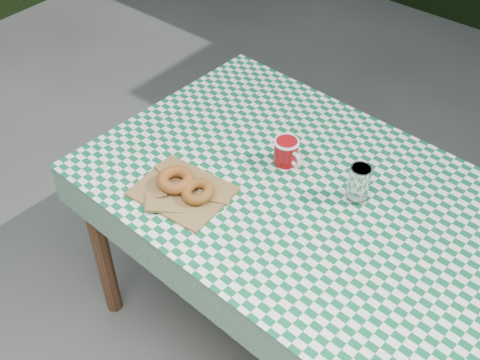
# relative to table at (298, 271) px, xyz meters

# --- Properties ---
(ground) EXTENTS (60.00, 60.00, 0.00)m
(ground) POSITION_rel_table_xyz_m (-0.17, -0.12, -0.38)
(ground) COLOR #4A4A46
(ground) RESTS_ON ground
(table) EXTENTS (1.36, 0.94, 0.75)m
(table) POSITION_rel_table_xyz_m (0.00, 0.00, 0.00)
(table) COLOR #532E1C
(table) RESTS_ON ground
(tablecloth) EXTENTS (1.38, 0.96, 0.01)m
(tablecloth) POSITION_rel_table_xyz_m (0.00, 0.00, 0.38)
(tablecloth) COLOR #0E5C34
(tablecloth) RESTS_ON table
(paper_bag) EXTENTS (0.29, 0.24, 0.01)m
(paper_bag) POSITION_rel_table_xyz_m (-0.28, -0.24, 0.39)
(paper_bag) COLOR olive
(paper_bag) RESTS_ON tablecloth
(bagel_front) EXTENTS (0.11, 0.11, 0.04)m
(bagel_front) POSITION_rel_table_xyz_m (-0.31, -0.23, 0.41)
(bagel_front) COLOR #9F5020
(bagel_front) RESTS_ON paper_bag
(bagel_back) EXTENTS (0.14, 0.14, 0.03)m
(bagel_back) POSITION_rel_table_xyz_m (-0.23, -0.23, 0.41)
(bagel_back) COLOR brown
(bagel_back) RESTS_ON paper_bag
(coffee_mug) EXTENTS (0.19, 0.19, 0.08)m
(coffee_mug) POSITION_rel_table_xyz_m (-0.13, 0.07, 0.42)
(coffee_mug) COLOR maroon
(coffee_mug) RESTS_ON tablecloth
(drinking_glass) EXTENTS (0.08, 0.08, 0.12)m
(drinking_glass) POSITION_rel_table_xyz_m (0.13, 0.07, 0.44)
(drinking_glass) COLOR white
(drinking_glass) RESTS_ON tablecloth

